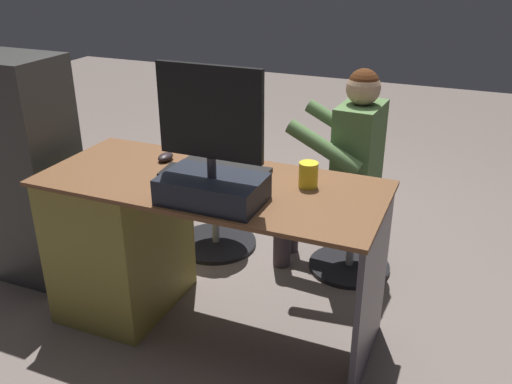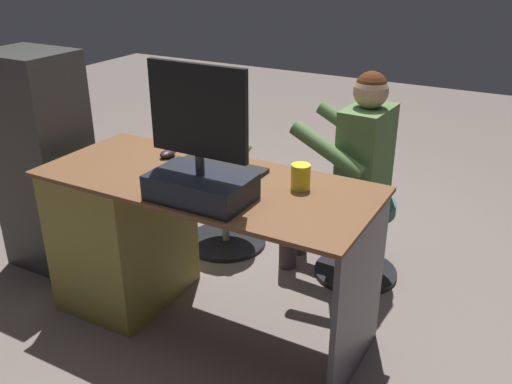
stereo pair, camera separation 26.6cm
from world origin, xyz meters
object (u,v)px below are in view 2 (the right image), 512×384
Objects in this scene: monitor at (200,167)px; cup at (301,177)px; teddy_bear at (225,148)px; tv_remote at (167,166)px; desk at (138,230)px; person at (348,162)px; visitor_chair at (359,233)px; keyboard at (221,167)px; computer_mouse at (168,154)px; office_chair_teddy at (225,206)px.

monitor is 5.04× the size of cup.
teddy_bear is at bearing -63.41° from monitor.
cup is 0.63m from tv_remote.
desk is 1.12m from person.
tv_remote is at bearing 46.24° from visitor_chair.
teddy_bear is (0.12, -0.68, -0.15)m from tv_remote.
visitor_chair is at bearing -127.76° from keyboard.
teddy_bear reaches higher than desk.
teddy_bear is (0.44, -0.88, -0.28)m from monitor.
monitor is 5.63× the size of computer_mouse.
keyboard is 0.25m from tv_remote.
monitor is 3.60× the size of tv_remote.
monitor is 0.35m from keyboard.
tv_remote is 0.95m from person.
cup is at bearing 91.57° from person.
visitor_chair is (-0.48, -0.61, -0.51)m from keyboard.
tv_remote is (0.62, 0.09, -0.04)m from cup.
monitor reaches higher than tv_remote.
monitor reaches higher than visitor_chair.
keyboard is 0.73m from person.
computer_mouse is at bearing 37.91° from visitor_chair.
desk is 0.73m from monitor.
desk is at bearing 40.27° from visitor_chair.
visitor_chair is at bearing -139.74° from tv_remote.
visitor_chair is at bearing -176.19° from office_chair_teddy.
tv_remote is 1.13m from visitor_chair.
monitor is at bearing 142.20° from computer_mouse.
visitor_chair is at bearing -177.03° from teddy_bear.
keyboard reaches higher than tv_remote.
keyboard is at bearing 121.25° from office_chair_teddy.
monitor is 0.99m from person.
teddy_bear is 0.32× the size of person.
tv_remote is at bearing -172.69° from desk.
monitor is 0.48× the size of person.
monitor is 0.53m from computer_mouse.
person is at bearing -107.38° from monitor.
cup is at bearing -178.20° from tv_remote.
person reaches higher than desk.
desk is 14.02× the size of cup.
tv_remote is (-0.09, 0.12, -0.01)m from computer_mouse.
visitor_chair is at bearing -112.11° from monitor.
monitor is 0.42m from cup.
person is at bearing -177.13° from teddy_bear.
person is at bearing -88.43° from cup.
person is (-0.39, -0.61, -0.11)m from keyboard.
cup reaches higher than office_chair_teddy.
visitor_chair is (-0.82, -0.05, 0.00)m from office_chair_teddy.
computer_mouse is (0.41, -0.31, -0.12)m from monitor.
cup is 0.71× the size of tv_remote.
person reaches higher than office_chair_teddy.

